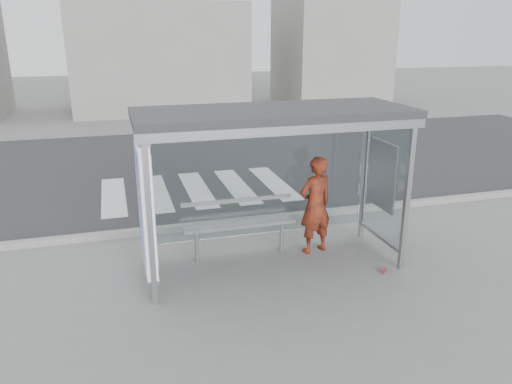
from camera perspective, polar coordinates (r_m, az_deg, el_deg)
The scene contains 10 objects.
ground at distance 8.46m, azimuth 1.87°, elevation -8.34°, with size 80.00×80.00×0.00m, color slate.
road at distance 14.87m, azimuth -6.47°, elevation 3.29°, with size 30.00×10.00×0.01m, color #2B2B2D.
curb at distance 10.14m, azimuth -1.52°, elevation -3.34°, with size 30.00×0.18×0.12m, color gray.
crosswalk at distance 12.43m, azimuth -6.74°, elevation 0.31°, with size 4.55×3.00×0.00m.
bus_shelter at distance 7.73m, azimuth -0.75°, elevation 4.79°, with size 4.25×1.65×2.62m.
building_center at distance 25.34m, azimuth -11.15°, elevation 14.84°, with size 8.00×5.00×5.00m, color gray.
building_right at distance 27.65m, azimuth 8.52°, elevation 17.28°, with size 5.00×5.00×7.00m, color gray.
person at distance 8.69m, azimuth 6.80°, elevation -1.51°, with size 0.63×0.41×1.73m, color orange.
bench at distance 8.54m, azimuth -1.89°, elevation -3.73°, with size 1.94×0.33×1.00m.
soda_can at distance 8.46m, azimuth 14.38°, elevation -8.68°, with size 0.07×0.07×0.13m, color #DC404C.
Camera 1 is at (-2.37, -7.20, 3.75)m, focal length 35.00 mm.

